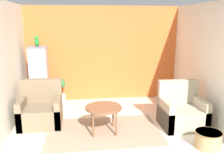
{
  "coord_description": "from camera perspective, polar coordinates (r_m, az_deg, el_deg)",
  "views": [
    {
      "loc": [
        -0.63,
        -3.01,
        2.08
      ],
      "look_at": [
        0.0,
        1.75,
        0.86
      ],
      "focal_mm": 40.0,
      "sensor_mm": 36.0,
      "label": 1
    }
  ],
  "objects": [
    {
      "name": "wall_back_accent",
      "position": [
        6.63,
        -2.03,
        6.87
      ],
      "size": [
        4.06,
        0.06,
        2.44
      ],
      "color": "orange",
      "rests_on": "ground_plane"
    },
    {
      "name": "armchair_left",
      "position": [
        5.32,
        -15.93,
        -5.98
      ],
      "size": [
        0.84,
        0.74,
        0.9
      ],
      "color": "#7A664C",
      "rests_on": "ground_plane"
    },
    {
      "name": "area_rug",
      "position": [
        4.89,
        -1.89,
        -10.79
      ],
      "size": [
        2.16,
        1.44,
        0.01
      ],
      "color": "gray",
      "rests_on": "ground_plane"
    },
    {
      "name": "wall_left",
      "position": [
        5.03,
        -23.29,
        3.31
      ],
      "size": [
        0.06,
        3.5,
        2.44
      ],
      "color": "beige",
      "rests_on": "ground_plane"
    },
    {
      "name": "wall_right",
      "position": [
        5.51,
        21.2,
        4.38
      ],
      "size": [
        0.06,
        3.5,
        2.44
      ],
      "color": "beige",
      "rests_on": "ground_plane"
    },
    {
      "name": "armchair_right",
      "position": [
        5.23,
        15.63,
        -6.29
      ],
      "size": [
        0.84,
        0.74,
        0.9
      ],
      "color": "tan",
      "rests_on": "ground_plane"
    },
    {
      "name": "potted_plant",
      "position": [
        6.48,
        -11.71,
        -1.25
      ],
      "size": [
        0.28,
        0.26,
        0.67
      ],
      "color": "beige",
      "rests_on": "ground_plane"
    },
    {
      "name": "birdcage",
      "position": [
        6.33,
        -16.24,
        1.53
      ],
      "size": [
        0.44,
        0.44,
        1.49
      ],
      "color": "slate",
      "rests_on": "ground_plane"
    },
    {
      "name": "parrot",
      "position": [
        6.21,
        -16.8,
        9.31
      ],
      "size": [
        0.12,
        0.21,
        0.26
      ],
      "color": "#1E842D",
      "rests_on": "birdcage"
    },
    {
      "name": "coffee_table",
      "position": [
        4.72,
        -1.94,
        -5.73
      ],
      "size": [
        0.69,
        0.69,
        0.52
      ],
      "color": "brown",
      "rests_on": "ground_plane"
    },
    {
      "name": "wicker_basket",
      "position": [
        4.58,
        21.11,
        -11.64
      ],
      "size": [
        0.45,
        0.45,
        0.28
      ],
      "color": "tan",
      "rests_on": "ground_plane"
    }
  ]
}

